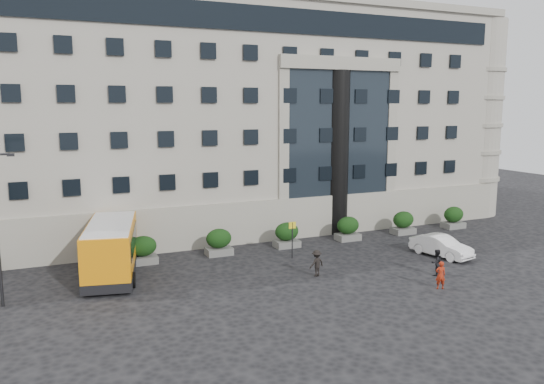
# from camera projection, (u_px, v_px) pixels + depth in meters

# --- Properties ---
(ground) EXTENTS (120.00, 120.00, 0.00)m
(ground) POSITION_uv_depth(u_px,v_px,m) (242.00, 293.00, 29.31)
(ground) COLOR black
(ground) RESTS_ON ground
(civic_building) EXTENTS (44.00, 24.00, 18.00)m
(civic_building) POSITION_uv_depth(u_px,v_px,m) (220.00, 119.00, 50.17)
(civic_building) COLOR gray
(civic_building) RESTS_ON ground
(entrance_column) EXTENTS (1.80, 1.80, 13.00)m
(entrance_column) POSITION_uv_depth(u_px,v_px,m) (337.00, 153.00, 42.32)
(entrance_column) COLOR black
(entrance_column) RESTS_ON ground
(hedge_a) EXTENTS (1.80, 1.26, 1.84)m
(hedge_a) POSITION_uv_depth(u_px,v_px,m) (143.00, 250.00, 34.66)
(hedge_a) COLOR #5D5D5B
(hedge_a) RESTS_ON ground
(hedge_b) EXTENTS (1.80, 1.26, 1.84)m
(hedge_b) POSITION_uv_depth(u_px,v_px,m) (219.00, 242.00, 36.70)
(hedge_b) COLOR #5D5D5B
(hedge_b) RESTS_ON ground
(hedge_c) EXTENTS (1.80, 1.26, 1.84)m
(hedge_c) POSITION_uv_depth(u_px,v_px,m) (287.00, 235.00, 38.74)
(hedge_c) COLOR #5D5D5B
(hedge_c) RESTS_ON ground
(hedge_d) EXTENTS (1.80, 1.26, 1.84)m
(hedge_d) POSITION_uv_depth(u_px,v_px,m) (348.00, 228.00, 40.78)
(hedge_d) COLOR #5D5D5B
(hedge_d) RESTS_ON ground
(hedge_e) EXTENTS (1.80, 1.26, 1.84)m
(hedge_e) POSITION_uv_depth(u_px,v_px,m) (403.00, 223.00, 42.82)
(hedge_e) COLOR #5D5D5B
(hedge_e) RESTS_ON ground
(hedge_f) EXTENTS (1.80, 1.26, 1.84)m
(hedge_f) POSITION_uv_depth(u_px,v_px,m) (454.00, 217.00, 44.87)
(hedge_f) COLOR #5D5D5B
(hedge_f) RESTS_ON ground
(bus_stop_sign) EXTENTS (0.50, 0.08, 2.52)m
(bus_stop_sign) POSITION_uv_depth(u_px,v_px,m) (292.00, 233.00, 35.73)
(bus_stop_sign) COLOR #262628
(bus_stop_sign) RESTS_ON ground
(minibus) EXTENTS (4.22, 8.18, 3.25)m
(minibus) POSITION_uv_depth(u_px,v_px,m) (111.00, 247.00, 32.03)
(minibus) COLOR orange
(minibus) RESTS_ON ground
(parked_car_d) EXTENTS (2.77, 5.72, 1.57)m
(parked_car_d) POSITION_uv_depth(u_px,v_px,m) (20.00, 239.00, 38.17)
(parked_car_d) COLOR black
(parked_car_d) RESTS_ON ground
(white_taxi) EXTENTS (2.48, 4.63, 1.45)m
(white_taxi) POSITION_uv_depth(u_px,v_px,m) (441.00, 246.00, 36.36)
(white_taxi) COLOR white
(white_taxi) RESTS_ON ground
(pedestrian_a) EXTENTS (0.68, 0.55, 1.61)m
(pedestrian_a) POSITION_uv_depth(u_px,v_px,m) (440.00, 275.00, 29.83)
(pedestrian_a) COLOR maroon
(pedestrian_a) RESTS_ON ground
(pedestrian_b) EXTENTS (0.83, 0.67, 1.62)m
(pedestrian_b) POSITION_uv_depth(u_px,v_px,m) (436.00, 262.00, 32.23)
(pedestrian_b) COLOR black
(pedestrian_b) RESTS_ON ground
(pedestrian_c) EXTENTS (1.17, 0.85, 1.62)m
(pedestrian_c) POSITION_uv_depth(u_px,v_px,m) (317.00, 263.00, 32.09)
(pedestrian_c) COLOR black
(pedestrian_c) RESTS_ON ground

